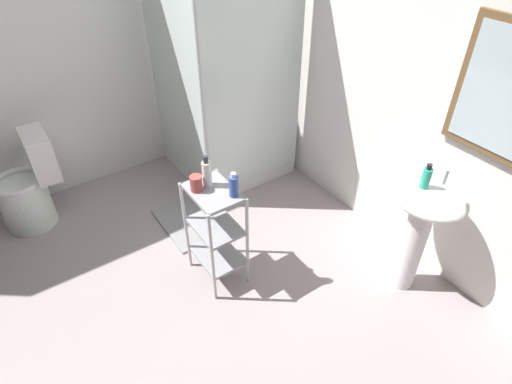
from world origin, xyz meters
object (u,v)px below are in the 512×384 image
object	(u,v)px
toilet	(29,190)
shampoo_bottle_blue	(234,186)
pedestal_sink	(420,220)
shower_stall	(223,129)
storage_cart	(215,228)
rinse_cup	(196,183)
hand_soap_bottle	(426,177)
lotion_bottle_white	(207,173)
bath_mat	(188,222)

from	to	relation	value
toilet	shampoo_bottle_blue	distance (m)	1.81
pedestal_sink	toilet	size ratio (longest dim) A/B	1.07
toilet	shampoo_bottle_blue	xyz separation A→B (m)	(1.42, 1.00, 0.50)
shower_stall	storage_cart	size ratio (longest dim) A/B	2.70
storage_cart	rinse_cup	bearing A→B (deg)	-129.12
shower_stall	toilet	bearing A→B (deg)	-99.30
pedestal_sink	shower_stall	bearing A→B (deg)	-170.05
toilet	hand_soap_bottle	size ratio (longest dim) A/B	4.76
shower_stall	toilet	size ratio (longest dim) A/B	2.63
toilet	pedestal_sink	bearing A→B (deg)	42.49
pedestal_sink	storage_cart	xyz separation A→B (m)	(-0.79, -1.01, -0.14)
storage_cart	rinse_cup	size ratio (longest dim) A/B	7.27
lotion_bottle_white	hand_soap_bottle	bearing A→B (deg)	50.73
rinse_cup	shower_stall	bearing A→B (deg)	142.53
pedestal_sink	shampoo_bottle_blue	size ratio (longest dim) A/B	4.95
hand_soap_bottle	shampoo_bottle_blue	size ratio (longest dim) A/B	0.98
shampoo_bottle_blue	bath_mat	size ratio (longest dim) A/B	0.27
storage_cart	lotion_bottle_white	size ratio (longest dim) A/B	3.45
hand_soap_bottle	shampoo_bottle_blue	xyz separation A→B (m)	(-0.64, -0.91, -0.07)
toilet	bath_mat	xyz separation A→B (m)	(0.71, 0.98, -0.31)
toilet	lotion_bottle_white	xyz separation A→B (m)	(1.25, 0.92, 0.52)
storage_cart	shampoo_bottle_blue	distance (m)	0.40
rinse_cup	bath_mat	xyz separation A→B (m)	(-0.55, 0.14, -0.78)
toilet	storage_cart	xyz separation A→B (m)	(1.31, 0.92, 0.12)
storage_cart	pedestal_sink	bearing A→B (deg)	51.93
shower_stall	lotion_bottle_white	size ratio (longest dim) A/B	9.33
storage_cart	shampoo_bottle_blue	xyz separation A→B (m)	(0.11, 0.09, 0.38)
shower_stall	hand_soap_bottle	size ratio (longest dim) A/B	12.53
hand_soap_bottle	storage_cart	bearing A→B (deg)	-126.81
hand_soap_bottle	shampoo_bottle_blue	bearing A→B (deg)	-124.82
shower_stall	storage_cart	distance (m)	1.25
lotion_bottle_white	toilet	bearing A→B (deg)	-143.51
storage_cart	hand_soap_bottle	size ratio (longest dim) A/B	4.64
shower_stall	lotion_bottle_white	bearing A→B (deg)	-34.61
hand_soap_bottle	bath_mat	bearing A→B (deg)	-145.43
lotion_bottle_white	rinse_cup	size ratio (longest dim) A/B	2.11
shower_stall	pedestal_sink	world-z (taller)	shower_stall
toilet	shampoo_bottle_blue	size ratio (longest dim) A/B	4.64
toilet	bath_mat	world-z (taller)	toilet
pedestal_sink	rinse_cup	size ratio (longest dim) A/B	7.96
pedestal_sink	shampoo_bottle_blue	bearing A→B (deg)	-126.28
shampoo_bottle_blue	lotion_bottle_white	size ratio (longest dim) A/B	0.76
pedestal_sink	rinse_cup	bearing A→B (deg)	-128.14
bath_mat	rinse_cup	bearing A→B (deg)	-14.47
storage_cart	rinse_cup	xyz separation A→B (m)	(-0.06, -0.07, 0.35)
pedestal_sink	lotion_bottle_white	bearing A→B (deg)	-130.44
shower_stall	pedestal_sink	xyz separation A→B (m)	(1.84, 0.32, 0.12)
toilet	hand_soap_bottle	bearing A→B (deg)	42.93
hand_soap_bottle	rinse_cup	bearing A→B (deg)	-126.98
hand_soap_bottle	rinse_cup	size ratio (longest dim) A/B	1.57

